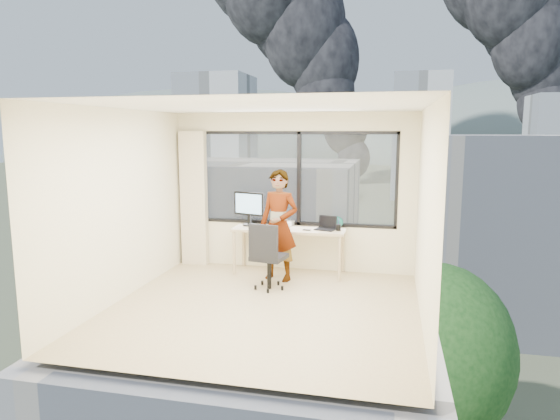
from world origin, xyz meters
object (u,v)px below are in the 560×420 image
(handbag, at_px, (336,222))
(laptop, at_px, (325,224))
(chair, at_px, (269,255))
(person, at_px, (279,225))
(desk, at_px, (289,251))
(game_console, at_px, (283,223))
(monitor, at_px, (249,208))

(handbag, bearing_deg, laptop, -111.98)
(chair, xyz_separation_m, person, (0.04, 0.49, 0.35))
(chair, bearing_deg, handbag, 60.67)
(desk, xyz_separation_m, laptop, (0.59, -0.01, 0.47))
(chair, xyz_separation_m, game_console, (-0.03, 1.07, 0.28))
(chair, xyz_separation_m, monitor, (-0.58, 0.95, 0.52))
(person, relative_size, handbag, 6.89)
(person, xyz_separation_m, laptop, (0.67, 0.35, -0.01))
(game_console, height_order, handbag, handbag)
(person, xyz_separation_m, monitor, (-0.61, 0.46, 0.17))
(monitor, relative_size, handbag, 2.27)
(laptop, bearing_deg, monitor, -169.18)
(chair, relative_size, game_console, 3.21)
(monitor, distance_m, laptop, 1.30)
(chair, relative_size, person, 0.59)
(game_console, distance_m, laptop, 0.77)
(chair, bearing_deg, game_console, 101.14)
(laptop, distance_m, handbag, 0.26)
(desk, distance_m, monitor, 0.96)
(monitor, xyz_separation_m, handbag, (1.43, 0.10, -0.19))
(person, height_order, handbag, person)
(person, height_order, monitor, person)
(handbag, bearing_deg, chair, -117.09)
(desk, relative_size, monitor, 3.18)
(chair, bearing_deg, desk, 91.58)
(monitor, xyz_separation_m, laptop, (1.28, -0.11, -0.18))
(laptop, bearing_deg, person, -136.56)
(person, height_order, game_console, person)
(desk, bearing_deg, laptop, -1.22)
(desk, xyz_separation_m, chair, (-0.12, -0.85, 0.13))
(desk, bearing_deg, monitor, 172.04)
(laptop, height_order, handbag, laptop)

